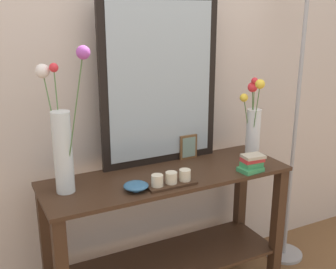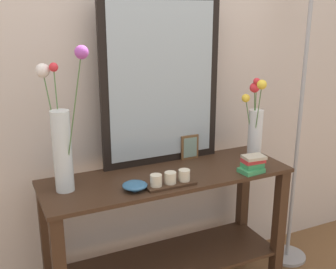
{
  "view_description": "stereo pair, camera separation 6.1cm",
  "coord_description": "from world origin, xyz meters",
  "px_view_note": "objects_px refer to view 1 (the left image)",
  "views": [
    {
      "loc": [
        -0.88,
        -1.73,
        1.57
      ],
      "look_at": [
        0.0,
        0.0,
        0.98
      ],
      "focal_mm": 44.02,
      "sensor_mm": 36.0,
      "label": 1
    },
    {
      "loc": [
        -0.83,
        -1.76,
        1.57
      ],
      "look_at": [
        0.0,
        0.0,
        0.98
      ],
      "focal_mm": 44.02,
      "sensor_mm": 36.0,
      "label": 2
    }
  ],
  "objects_px": {
    "picture_frame_small": "(188,147)",
    "book_stack": "(252,163)",
    "tall_vase_left": "(62,140)",
    "decorative_bowl": "(136,186)",
    "mirror_leaning": "(160,82)",
    "candle_tray": "(171,180)",
    "vase_right": "(253,124)",
    "floor_lamp": "(301,67)",
    "console_table": "(168,224)"
  },
  "relations": [
    {
      "from": "decorative_bowl",
      "to": "tall_vase_left",
      "type": "bearing_deg",
      "value": 154.8
    },
    {
      "from": "vase_right",
      "to": "book_stack",
      "type": "height_order",
      "value": "vase_right"
    },
    {
      "from": "decorative_bowl",
      "to": "book_stack",
      "type": "xyz_separation_m",
      "value": [
        0.63,
        -0.04,
        0.02
      ]
    },
    {
      "from": "console_table",
      "to": "book_stack",
      "type": "distance_m",
      "value": 0.54
    },
    {
      "from": "vase_right",
      "to": "decorative_bowl",
      "type": "height_order",
      "value": "vase_right"
    },
    {
      "from": "book_stack",
      "to": "vase_right",
      "type": "bearing_deg",
      "value": 52.4
    },
    {
      "from": "console_table",
      "to": "picture_frame_small",
      "type": "xyz_separation_m",
      "value": [
        0.21,
        0.16,
        0.35
      ]
    },
    {
      "from": "tall_vase_left",
      "to": "vase_right",
      "type": "xyz_separation_m",
      "value": [
        1.06,
        0.0,
        -0.06
      ]
    },
    {
      "from": "tall_vase_left",
      "to": "floor_lamp",
      "type": "height_order",
      "value": "floor_lamp"
    },
    {
      "from": "vase_right",
      "to": "candle_tray",
      "type": "bearing_deg",
      "value": -165.01
    },
    {
      "from": "decorative_bowl",
      "to": "candle_tray",
      "type": "bearing_deg",
      "value": -7.6
    },
    {
      "from": "tall_vase_left",
      "to": "floor_lamp",
      "type": "distance_m",
      "value": 1.43
    },
    {
      "from": "console_table",
      "to": "decorative_bowl",
      "type": "bearing_deg",
      "value": -153.91
    },
    {
      "from": "mirror_leaning",
      "to": "candle_tray",
      "type": "xyz_separation_m",
      "value": [
        -0.1,
        -0.31,
        -0.42
      ]
    },
    {
      "from": "console_table",
      "to": "book_stack",
      "type": "height_order",
      "value": "book_stack"
    },
    {
      "from": "tall_vase_left",
      "to": "vase_right",
      "type": "bearing_deg",
      "value": 0.02
    },
    {
      "from": "vase_right",
      "to": "book_stack",
      "type": "xyz_separation_m",
      "value": [
        -0.14,
        -0.18,
        -0.15
      ]
    },
    {
      "from": "mirror_leaning",
      "to": "tall_vase_left",
      "type": "height_order",
      "value": "mirror_leaning"
    },
    {
      "from": "vase_right",
      "to": "decorative_bowl",
      "type": "relative_size",
      "value": 3.87
    },
    {
      "from": "tall_vase_left",
      "to": "decorative_bowl",
      "type": "height_order",
      "value": "tall_vase_left"
    },
    {
      "from": "floor_lamp",
      "to": "mirror_leaning",
      "type": "bearing_deg",
      "value": 172.24
    },
    {
      "from": "picture_frame_small",
      "to": "book_stack",
      "type": "xyz_separation_m",
      "value": [
        0.2,
        -0.31,
        -0.03
      ]
    },
    {
      "from": "vase_right",
      "to": "mirror_leaning",
      "type": "bearing_deg",
      "value": 163.28
    },
    {
      "from": "mirror_leaning",
      "to": "console_table",
      "type": "bearing_deg",
      "value": -104.79
    },
    {
      "from": "mirror_leaning",
      "to": "candle_tray",
      "type": "bearing_deg",
      "value": -107.27
    },
    {
      "from": "candle_tray",
      "to": "mirror_leaning",
      "type": "bearing_deg",
      "value": 72.73
    },
    {
      "from": "mirror_leaning",
      "to": "decorative_bowl",
      "type": "bearing_deg",
      "value": -132.96
    },
    {
      "from": "console_table",
      "to": "candle_tray",
      "type": "relative_size",
      "value": 5.23
    },
    {
      "from": "mirror_leaning",
      "to": "vase_right",
      "type": "distance_m",
      "value": 0.58
    },
    {
      "from": "picture_frame_small",
      "to": "floor_lamp",
      "type": "bearing_deg",
      "value": -7.68
    },
    {
      "from": "console_table",
      "to": "decorative_bowl",
      "type": "height_order",
      "value": "decorative_bowl"
    },
    {
      "from": "floor_lamp",
      "to": "tall_vase_left",
      "type": "bearing_deg",
      "value": -178.61
    },
    {
      "from": "vase_right",
      "to": "floor_lamp",
      "type": "distance_m",
      "value": 0.46
    },
    {
      "from": "vase_right",
      "to": "tall_vase_left",
      "type": "bearing_deg",
      "value": -179.98
    },
    {
      "from": "console_table",
      "to": "decorative_bowl",
      "type": "xyz_separation_m",
      "value": [
        -0.22,
        -0.11,
        0.31
      ]
    },
    {
      "from": "vase_right",
      "to": "decorative_bowl",
      "type": "distance_m",
      "value": 0.8
    },
    {
      "from": "picture_frame_small",
      "to": "decorative_bowl",
      "type": "height_order",
      "value": "picture_frame_small"
    },
    {
      "from": "tall_vase_left",
      "to": "decorative_bowl",
      "type": "relative_size",
      "value": 5.67
    },
    {
      "from": "mirror_leaning",
      "to": "vase_right",
      "type": "relative_size",
      "value": 1.96
    },
    {
      "from": "candle_tray",
      "to": "tall_vase_left",
      "type": "bearing_deg",
      "value": 160.94
    },
    {
      "from": "vase_right",
      "to": "picture_frame_small",
      "type": "distance_m",
      "value": 0.38
    },
    {
      "from": "mirror_leaning",
      "to": "picture_frame_small",
      "type": "height_order",
      "value": "mirror_leaning"
    },
    {
      "from": "tall_vase_left",
      "to": "vase_right",
      "type": "height_order",
      "value": "tall_vase_left"
    },
    {
      "from": "tall_vase_left",
      "to": "candle_tray",
      "type": "xyz_separation_m",
      "value": [
        0.46,
        -0.16,
        -0.22
      ]
    },
    {
      "from": "floor_lamp",
      "to": "vase_right",
      "type": "bearing_deg",
      "value": -174.53
    },
    {
      "from": "console_table",
      "to": "vase_right",
      "type": "xyz_separation_m",
      "value": [
        0.55,
        0.03,
        0.47
      ]
    },
    {
      "from": "candle_tray",
      "to": "book_stack",
      "type": "relative_size",
      "value": 1.77
    },
    {
      "from": "candle_tray",
      "to": "picture_frame_small",
      "type": "xyz_separation_m",
      "value": [
        0.26,
        0.29,
        0.04
      ]
    },
    {
      "from": "mirror_leaning",
      "to": "tall_vase_left",
      "type": "xyz_separation_m",
      "value": [
        -0.56,
        -0.15,
        -0.19
      ]
    },
    {
      "from": "console_table",
      "to": "mirror_leaning",
      "type": "height_order",
      "value": "mirror_leaning"
    }
  ]
}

